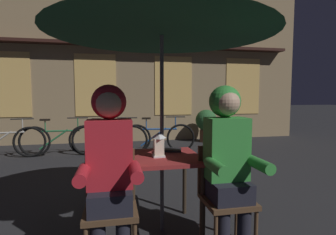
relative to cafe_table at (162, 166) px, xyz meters
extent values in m
plane|color=#232326|center=(0.00, 0.00, -0.64)|extent=(60.00, 60.00, 0.00)
cube|color=maroon|center=(0.00, 0.00, 0.08)|extent=(0.72, 0.72, 0.04)
cylinder|color=#2D2319|center=(-0.31, -0.31, -0.29)|extent=(0.04, 0.04, 0.70)
cylinder|color=#2D2319|center=(0.31, -0.31, -0.29)|extent=(0.04, 0.04, 0.70)
cylinder|color=#2D2319|center=(-0.31, 0.31, -0.29)|extent=(0.04, 0.04, 0.70)
cylinder|color=#2D2319|center=(0.31, 0.31, -0.29)|extent=(0.04, 0.04, 0.70)
cylinder|color=#4C4C51|center=(0.00, 0.00, 0.49)|extent=(0.04, 0.04, 2.25)
cone|color=#19472D|center=(0.00, 0.00, 1.42)|extent=(2.10, 2.10, 0.38)
cube|color=white|center=(-0.04, -0.04, 0.11)|extent=(0.11, 0.11, 0.02)
cube|color=white|center=(-0.04, -0.04, 0.20)|extent=(0.09, 0.09, 0.16)
pyramid|color=white|center=(-0.04, -0.04, 0.31)|extent=(0.11, 0.11, 0.06)
cube|color=#513823|center=(-0.48, -0.44, -0.21)|extent=(0.40, 0.40, 0.04)
cylinder|color=#513823|center=(-0.31, -0.27, -0.43)|extent=(0.03, 0.03, 0.41)
cylinder|color=#513823|center=(-0.65, -0.27, -0.43)|extent=(0.03, 0.03, 0.41)
cube|color=#513823|center=(-0.48, -0.26, 0.02)|extent=(0.40, 0.03, 0.42)
cube|color=#513823|center=(0.48, -0.44, -0.21)|extent=(0.40, 0.40, 0.04)
cylinder|color=#513823|center=(0.65, -0.61, -0.43)|extent=(0.03, 0.03, 0.41)
cylinder|color=#513823|center=(0.65, -0.27, -0.43)|extent=(0.03, 0.03, 0.41)
cylinder|color=#513823|center=(0.31, -0.27, -0.43)|extent=(0.03, 0.03, 0.41)
cube|color=#513823|center=(0.48, -0.26, 0.02)|extent=(0.40, 0.03, 0.42)
cube|color=black|center=(-0.48, -0.44, -0.11)|extent=(0.32, 0.36, 0.16)
cube|color=red|center=(-0.48, -0.40, 0.23)|extent=(0.34, 0.22, 0.52)
cylinder|color=red|center=(-0.30, -0.62, 0.14)|extent=(0.09, 0.30, 0.09)
cylinder|color=red|center=(-0.66, -0.62, 0.14)|extent=(0.09, 0.30, 0.09)
sphere|color=tan|center=(-0.48, -0.40, 0.62)|extent=(0.21, 0.21, 0.21)
sphere|color=red|center=(-0.48, -0.35, 0.63)|extent=(0.27, 0.27, 0.27)
cylinder|color=black|center=(0.57, -0.57, -0.41)|extent=(0.11, 0.11, 0.45)
cylinder|color=black|center=(0.39, -0.57, -0.41)|extent=(0.11, 0.11, 0.45)
cube|color=black|center=(0.48, -0.44, -0.11)|extent=(0.32, 0.36, 0.16)
cube|color=#338C38|center=(0.48, -0.40, 0.23)|extent=(0.34, 0.22, 0.52)
cylinder|color=#338C38|center=(0.66, -0.62, 0.14)|extent=(0.09, 0.30, 0.09)
cylinder|color=#338C38|center=(0.30, -0.62, 0.14)|extent=(0.09, 0.30, 0.09)
sphere|color=tan|center=(0.48, -0.40, 0.62)|extent=(0.21, 0.21, 0.21)
sphere|color=#338C38|center=(0.48, -0.35, 0.63)|extent=(0.27, 0.27, 0.27)
cube|color=#937A56|center=(0.16, 5.40, 2.46)|extent=(10.00, 0.60, 6.20)
cube|color=#E0B260|center=(-3.14, 5.09, 0.96)|extent=(1.10, 0.02, 1.70)
cube|color=#E0B260|center=(-0.94, 5.09, 0.96)|extent=(1.10, 0.02, 1.70)
cube|color=#E0B260|center=(1.26, 5.09, 0.96)|extent=(1.10, 0.02, 1.70)
cube|color=#E0B260|center=(3.46, 5.09, 0.96)|extent=(1.10, 0.02, 1.70)
cube|color=#331914|center=(0.16, 4.95, 2.06)|extent=(9.00, 0.36, 0.08)
torus|color=black|center=(-2.22, 3.57, -0.31)|extent=(0.66, 0.11, 0.66)
cylinder|color=#ADA89E|center=(-2.73, 3.52, -0.09)|extent=(0.84, 0.11, 0.04)
cylinder|color=#ADA89E|center=(-2.35, 3.55, 0.05)|extent=(0.02, 0.02, 0.28)
cylinder|color=black|center=(-2.35, 3.55, 0.19)|extent=(0.44, 0.07, 0.02)
torus|color=black|center=(-1.12, 3.60, -0.31)|extent=(0.66, 0.05, 0.66)
torus|color=black|center=(-2.14, 3.60, -0.31)|extent=(0.66, 0.05, 0.66)
cylinder|color=#236B3D|center=(-1.63, 3.60, -0.09)|extent=(0.84, 0.04, 0.04)
cylinder|color=#236B3D|center=(-1.75, 3.60, -0.28)|extent=(0.61, 0.04, 0.44)
cylinder|color=#236B3D|center=(-1.91, 3.60, 0.03)|extent=(0.02, 0.02, 0.24)
cube|color=black|center=(-1.91, 3.60, 0.16)|extent=(0.20, 0.08, 0.04)
cylinder|color=#236B3D|center=(-1.24, 3.60, 0.05)|extent=(0.02, 0.02, 0.28)
cylinder|color=black|center=(-1.24, 3.60, 0.19)|extent=(0.44, 0.02, 0.02)
torus|color=black|center=(-0.05, 3.39, -0.31)|extent=(0.66, 0.14, 0.66)
torus|color=black|center=(-1.06, 3.53, -0.31)|extent=(0.66, 0.14, 0.66)
cylinder|color=#B78419|center=(-0.55, 3.46, -0.09)|extent=(0.83, 0.15, 0.04)
cylinder|color=#B78419|center=(-0.67, 3.47, -0.28)|extent=(0.60, 0.12, 0.44)
cylinder|color=#B78419|center=(-0.83, 3.50, 0.03)|extent=(0.02, 0.02, 0.24)
cube|color=black|center=(-0.83, 3.50, 0.16)|extent=(0.21, 0.11, 0.04)
cylinder|color=#B78419|center=(-0.17, 3.40, 0.05)|extent=(0.02, 0.02, 0.28)
cylinder|color=black|center=(-0.17, 3.40, 0.19)|extent=(0.44, 0.08, 0.02)
torus|color=black|center=(1.06, 3.42, -0.31)|extent=(0.66, 0.13, 0.66)
torus|color=black|center=(0.05, 3.55, -0.31)|extent=(0.66, 0.13, 0.66)
cylinder|color=#1E4C93|center=(0.55, 3.48, -0.09)|extent=(0.83, 0.14, 0.04)
cylinder|color=#1E4C93|center=(0.43, 3.50, -0.28)|extent=(0.61, 0.11, 0.44)
cylinder|color=#1E4C93|center=(0.27, 3.52, 0.03)|extent=(0.02, 0.02, 0.24)
cube|color=black|center=(0.27, 3.52, 0.16)|extent=(0.21, 0.10, 0.04)
cylinder|color=#1E4C93|center=(0.94, 3.43, 0.05)|extent=(0.02, 0.02, 0.28)
cylinder|color=black|center=(0.94, 3.43, 0.19)|extent=(0.44, 0.08, 0.02)
cube|color=black|center=(0.14, 0.19, 0.11)|extent=(0.23, 0.19, 0.02)
cylinder|color=brown|center=(2.10, 4.60, -0.47)|extent=(0.36, 0.36, 0.34)
sphere|color=#285B2D|center=(2.10, 4.60, -0.02)|extent=(0.60, 0.60, 0.60)
camera|label=1|loc=(-0.44, -2.43, 0.68)|focal=28.04mm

